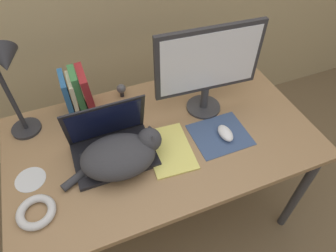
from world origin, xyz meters
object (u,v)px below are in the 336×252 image
object	(u,v)px
cable_coil	(36,212)
cat	(121,155)
laptop	(112,145)
cd_disc	(30,179)
book_row	(78,94)
external_monitor	(208,66)
webcam	(121,89)
computer_mouse	(225,133)
notepad	(170,149)
desk_lamp	(9,77)

from	to	relation	value
cable_coil	cat	bearing A→B (deg)	14.93
laptop	cd_disc	xyz separation A→B (m)	(-0.34, -0.01, -0.05)
book_row	external_monitor	bearing A→B (deg)	-19.69
webcam	computer_mouse	bearing A→B (deg)	-50.81
notepad	cd_disc	world-z (taller)	notepad
cat	desk_lamp	world-z (taller)	desk_lamp
laptop	cat	bearing A→B (deg)	-76.64
cd_disc	cat	bearing A→B (deg)	-10.79
external_monitor	cable_coil	size ratio (longest dim) A/B	3.39
cd_disc	notepad	bearing A→B (deg)	-6.54
book_row	notepad	bearing A→B (deg)	-51.45
desk_lamp	notepad	xyz separation A→B (m)	(0.53, -0.32, -0.31)
external_monitor	notepad	world-z (taller)	external_monitor
cat	notepad	size ratio (longest dim) A/B	1.54
cat	notepad	bearing A→B (deg)	0.89
cd_disc	cable_coil	bearing A→B (deg)	-85.81
external_monitor	notepad	bearing A→B (deg)	-143.92
cat	external_monitor	size ratio (longest dim) A/B	0.89
book_row	desk_lamp	size ratio (longest dim) A/B	0.50
cable_coil	cd_disc	bearing A→B (deg)	94.19
book_row	webcam	size ratio (longest dim) A/B	3.25
computer_mouse	desk_lamp	size ratio (longest dim) A/B	0.21
book_row	cd_disc	size ratio (longest dim) A/B	1.93
notepad	cable_coil	bearing A→B (deg)	-170.23
cat	cd_disc	xyz separation A→B (m)	(-0.36, 0.07, -0.07)
laptop	external_monitor	distance (m)	0.53
external_monitor	computer_mouse	distance (m)	0.30
cable_coil	laptop	bearing A→B (deg)	28.21
desk_lamp	book_row	bearing A→B (deg)	14.27
desk_lamp	webcam	world-z (taller)	desk_lamp
external_monitor	cd_disc	distance (m)	0.86
book_row	cd_disc	world-z (taller)	book_row
cat	book_row	xyz separation A→B (m)	(-0.09, 0.38, 0.04)
external_monitor	desk_lamp	bearing A→B (deg)	169.78
cat	book_row	bearing A→B (deg)	103.50
external_monitor	book_row	xyz separation A→B (m)	(-0.55, 0.20, -0.14)
notepad	webcam	bearing A→B (deg)	103.05
notepad	cd_disc	bearing A→B (deg)	173.46
notepad	webcam	size ratio (longest dim) A/B	3.89
computer_mouse	cd_disc	xyz separation A→B (m)	(-0.83, 0.09, -0.02)
cable_coil	computer_mouse	bearing A→B (deg)	5.37
laptop	webcam	bearing A→B (deg)	68.05
desk_lamp	webcam	distance (m)	0.52
notepad	webcam	world-z (taller)	webcam
book_row	cat	bearing A→B (deg)	-76.50
desk_lamp	cable_coil	world-z (taller)	desk_lamp
desk_lamp	cd_disc	world-z (taller)	desk_lamp
external_monitor	book_row	size ratio (longest dim) A/B	2.06
desk_lamp	notepad	world-z (taller)	desk_lamp
cat	notepad	xyz separation A→B (m)	(0.21, 0.00, -0.07)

